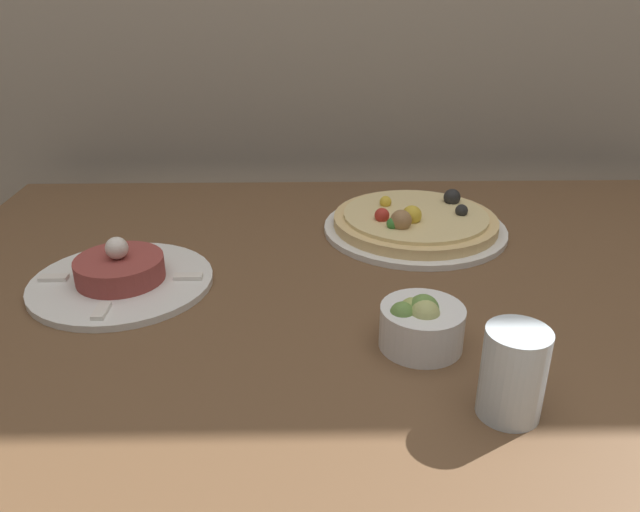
{
  "coord_description": "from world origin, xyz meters",
  "views": [
    {
      "loc": [
        -0.11,
        -0.37,
        1.14
      ],
      "look_at": [
        -0.09,
        0.44,
        0.76
      ],
      "focal_mm": 35.0,
      "sensor_mm": 36.0,
      "label": 1
    }
  ],
  "objects": [
    {
      "name": "dining_table",
      "position": [
        0.0,
        0.45,
        0.64
      ],
      "size": [
        1.4,
        0.89,
        0.72
      ],
      "color": "brown",
      "rests_on": "ground_plane"
    },
    {
      "name": "pizza_plate",
      "position": [
        0.07,
        0.62,
        0.74
      ],
      "size": [
        0.31,
        0.31,
        0.06
      ],
      "color": "white",
      "rests_on": "dining_table"
    },
    {
      "name": "tartare_plate",
      "position": [
        -0.38,
        0.43,
        0.74
      ],
      "size": [
        0.26,
        0.26,
        0.07
      ],
      "color": "white",
      "rests_on": "dining_table"
    },
    {
      "name": "small_bowl",
      "position": [
        0.02,
        0.26,
        0.75
      ],
      "size": [
        0.1,
        0.1,
        0.07
      ],
      "color": "white",
      "rests_on": "dining_table"
    },
    {
      "name": "drinking_glass",
      "position": [
        0.09,
        0.14,
        0.77
      ],
      "size": [
        0.07,
        0.07,
        0.1
      ],
      "color": "silver",
      "rests_on": "dining_table"
    }
  ]
}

